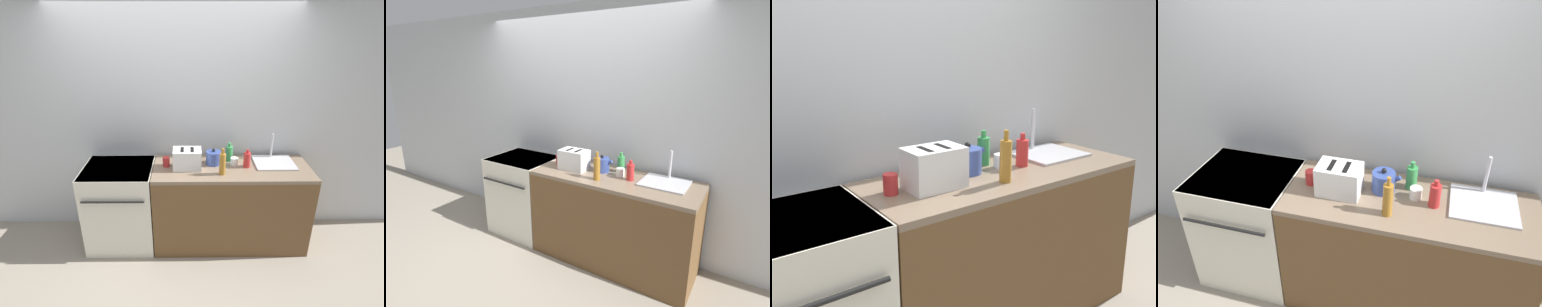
{
  "view_description": "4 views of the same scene",
  "coord_description": "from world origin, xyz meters",
  "views": [
    {
      "loc": [
        0.14,
        -2.48,
        2.34
      ],
      "look_at": [
        0.17,
        0.35,
        1.07
      ],
      "focal_mm": 28.0,
      "sensor_mm": 36.0,
      "label": 1
    },
    {
      "loc": [
        1.73,
        -2.19,
        1.98
      ],
      "look_at": [
        0.15,
        0.32,
        1.1
      ],
      "focal_mm": 28.0,
      "sensor_mm": 36.0,
      "label": 2
    },
    {
      "loc": [
        -0.96,
        -1.43,
        1.65
      ],
      "look_at": [
        0.33,
        0.33,
        1.07
      ],
      "focal_mm": 40.0,
      "sensor_mm": 36.0,
      "label": 3
    },
    {
      "loc": [
        0.72,
        -1.63,
        2.44
      ],
      "look_at": [
        0.17,
        0.39,
        1.19
      ],
      "focal_mm": 35.0,
      "sensor_mm": 36.0,
      "label": 4
    }
  ],
  "objects": [
    {
      "name": "ground_plane",
      "position": [
        0.0,
        0.0,
        0.0
      ],
      "size": [
        12.0,
        12.0,
        0.0
      ],
      "primitive_type": "plane",
      "color": "gray"
    },
    {
      "name": "wall_back",
      "position": [
        0.0,
        0.68,
        1.3
      ],
      "size": [
        8.0,
        0.05,
        2.6
      ],
      "color": "silver",
      "rests_on": "ground_plane"
    },
    {
      "name": "stove",
      "position": [
        -0.61,
        0.31,
        0.48
      ],
      "size": [
        0.72,
        0.65,
        0.93
      ],
      "color": "silver",
      "rests_on": "ground_plane"
    },
    {
      "name": "counter_block",
      "position": [
        0.58,
        0.31,
        0.47
      ],
      "size": [
        1.64,
        0.62,
        0.93
      ],
      "color": "brown",
      "rests_on": "ground_plane"
    },
    {
      "name": "kettle",
      "position": [
        0.4,
        0.39,
        1.0
      ],
      "size": [
        0.2,
        0.16,
        0.18
      ],
      "color": "#33478C",
      "rests_on": "counter_block"
    },
    {
      "name": "toaster",
      "position": [
        0.12,
        0.3,
        1.04
      ],
      "size": [
        0.29,
        0.2,
        0.21
      ],
      "color": "white",
      "rests_on": "counter_block"
    },
    {
      "name": "sink_tray",
      "position": [
        1.05,
        0.41,
        0.95
      ],
      "size": [
        0.42,
        0.37,
        0.28
      ],
      "color": "#B7B7BC",
      "rests_on": "counter_block"
    },
    {
      "name": "bottle_red",
      "position": [
        0.74,
        0.32,
        1.01
      ],
      "size": [
        0.07,
        0.07,
        0.2
      ],
      "color": "#B72828",
      "rests_on": "counter_block"
    },
    {
      "name": "bottle_amber",
      "position": [
        0.47,
        0.16,
        1.05
      ],
      "size": [
        0.06,
        0.06,
        0.27
      ],
      "color": "#9E6B23",
      "rests_on": "counter_block"
    },
    {
      "name": "bottle_green",
      "position": [
        0.57,
        0.47,
        1.02
      ],
      "size": [
        0.07,
        0.07,
        0.21
      ],
      "color": "#338C47",
      "rests_on": "counter_block"
    },
    {
      "name": "cup_white",
      "position": [
        0.62,
        0.36,
        0.97
      ],
      "size": [
        0.08,
        0.08,
        0.08
      ],
      "color": "white",
      "rests_on": "counter_block"
    },
    {
      "name": "cup_red",
      "position": [
        -0.1,
        0.34,
        0.98
      ],
      "size": [
        0.07,
        0.07,
        0.1
      ],
      "color": "red",
      "rests_on": "counter_block"
    }
  ]
}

